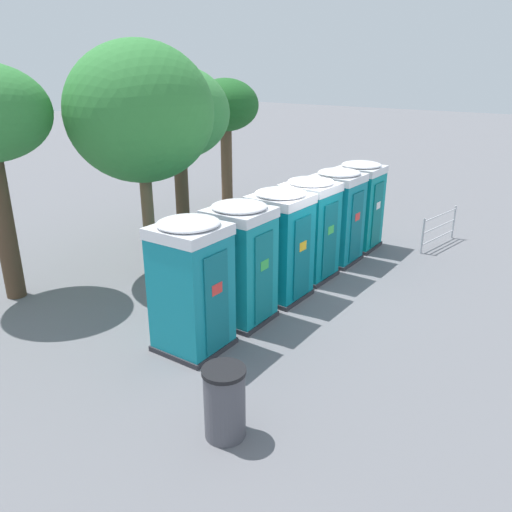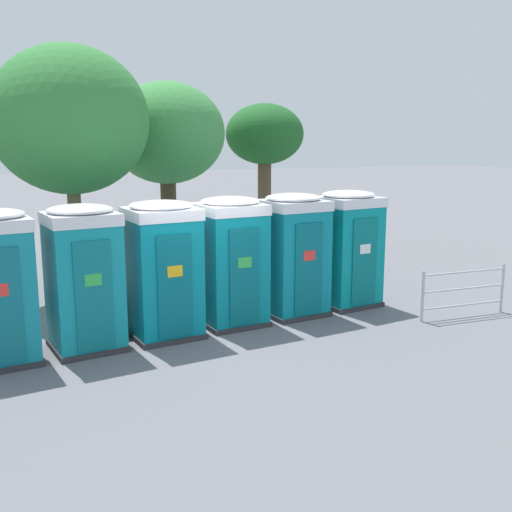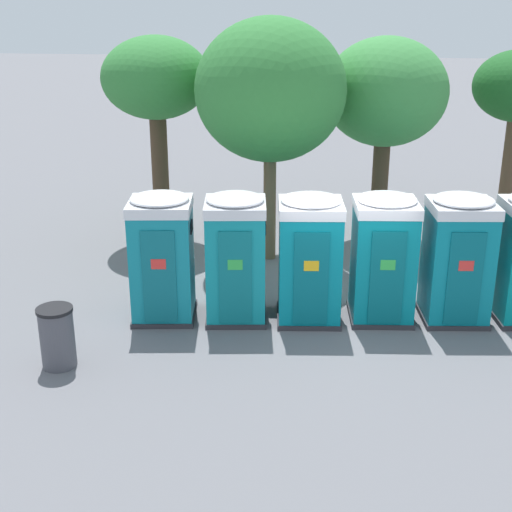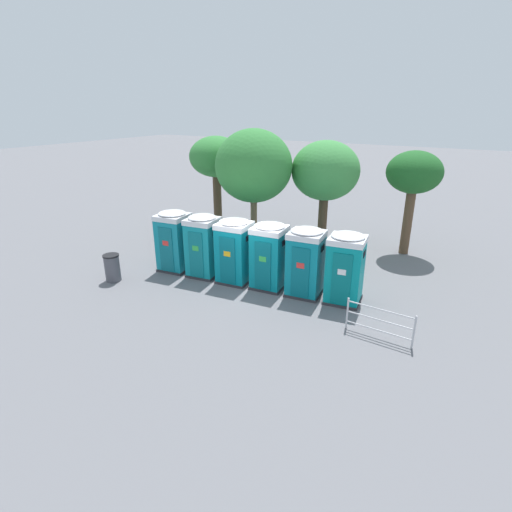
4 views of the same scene
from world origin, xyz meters
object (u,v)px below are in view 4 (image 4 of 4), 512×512
(trash_can, at_px, (112,268))
(portapotty_4, at_px, (305,262))
(portapotty_5, at_px, (345,268))
(portapotty_3, at_px, (269,256))
(street_tree_1, at_px, (216,159))
(street_tree_2, at_px, (254,166))
(portapotty_1, at_px, (203,245))
(event_barrier, at_px, (379,321))
(portapotty_0, at_px, (174,241))
(portapotty_2, at_px, (234,251))
(street_tree_3, at_px, (325,172))
(street_tree_0, at_px, (414,175))

(trash_can, bearing_deg, portapotty_4, 21.62)
(portapotty_5, bearing_deg, portapotty_3, -173.77)
(street_tree_1, xyz_separation_m, street_tree_2, (2.96, -1.24, -0.01))
(portapotty_3, bearing_deg, portapotty_1, -173.20)
(portapotty_3, height_order, street_tree_2, street_tree_2)
(event_barrier, bearing_deg, portapotty_0, 173.62)
(portapotty_1, bearing_deg, trash_can, -140.02)
(street_tree_1, bearing_deg, portapotty_1, -60.44)
(portapotty_3, xyz_separation_m, street_tree_1, (-5.51, 4.35, 2.74))
(portapotty_5, height_order, event_barrier, portapotty_5)
(portapotty_1, distance_m, portapotty_5, 5.73)
(portapotty_1, xyz_separation_m, trash_can, (-2.76, -2.32, -0.73))
(portapotty_2, height_order, street_tree_3, street_tree_3)
(street_tree_1, bearing_deg, portapotty_2, -48.20)
(portapotty_3, bearing_deg, street_tree_3, 88.64)
(portapotty_1, relative_size, street_tree_1, 0.49)
(portapotty_2, xyz_separation_m, street_tree_0, (5.08, 6.78, 2.40))
(street_tree_1, bearing_deg, street_tree_3, 6.36)
(street_tree_3, height_order, event_barrier, street_tree_3)
(street_tree_0, xyz_separation_m, trash_can, (-9.27, -9.22, -3.13))
(street_tree_0, height_order, street_tree_3, street_tree_3)
(portapotty_5, distance_m, street_tree_0, 6.74)
(portapotty_4, distance_m, street_tree_3, 5.59)
(portapotty_4, bearing_deg, portapotty_3, -174.75)
(portapotty_4, bearing_deg, street_tree_0, 70.83)
(street_tree_1, height_order, street_tree_3, street_tree_1)
(portapotty_3, height_order, portapotty_5, same)
(portapotty_0, relative_size, street_tree_2, 0.45)
(portapotty_3, distance_m, trash_can, 6.25)
(portapotty_2, height_order, street_tree_0, street_tree_0)
(portapotty_1, distance_m, portapotty_3, 2.87)
(portapotty_3, bearing_deg, street_tree_2, 129.27)
(portapotty_2, relative_size, portapotty_4, 1.00)
(portapotty_5, bearing_deg, event_barrier, -45.96)
(portapotty_4, xyz_separation_m, street_tree_2, (-3.97, 2.98, 2.73))
(portapotty_4, bearing_deg, portapotty_5, 7.20)
(portapotty_3, xyz_separation_m, portapotty_4, (1.43, 0.13, -0.00))
(portapotty_0, relative_size, portapotty_2, 1.00)
(portapotty_0, bearing_deg, trash_can, -121.55)
(portapotty_4, height_order, portapotty_5, same)
(portapotty_0, distance_m, event_barrier, 8.92)
(street_tree_0, bearing_deg, portapotty_3, -119.18)
(portapotty_0, height_order, street_tree_2, street_tree_2)
(portapotty_0, distance_m, trash_can, 2.66)
(portapotty_0, relative_size, street_tree_0, 0.54)
(portapotty_0, bearing_deg, street_tree_0, 41.57)
(street_tree_2, distance_m, street_tree_3, 3.26)
(portapotty_1, xyz_separation_m, portapotty_4, (4.27, 0.47, -0.00))
(street_tree_1, distance_m, street_tree_2, 3.22)
(portapotty_4, xyz_separation_m, street_tree_0, (2.23, 6.43, 2.40))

